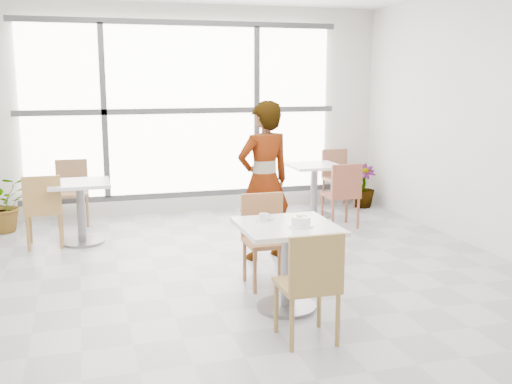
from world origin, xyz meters
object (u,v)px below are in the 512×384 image
object	(u,v)px
oatmeal_bowl	(301,221)
plant_right	(363,186)
chair_near	(311,280)
bg_table_right	(314,183)
bg_table_left	(81,203)
bg_chair_right_far	(337,174)
main_table	(287,250)
plant_left	(4,204)
person	(264,181)
coffee_cup	(264,218)
bg_chair_left_far	(72,187)
bg_chair_left_near	(43,206)
bg_chair_right_near	(343,191)
chair_far	(265,233)

from	to	relation	value
oatmeal_bowl	plant_right	distance (m)	4.40
chair_near	bg_table_right	world-z (taller)	chair_near
bg_table_left	bg_chair_right_far	xyz separation A→B (m)	(3.83, 1.13, 0.01)
main_table	plant_left	distance (m)	4.40
person	bg_table_right	world-z (taller)	person
coffee_cup	bg_chair_left_far	world-z (taller)	bg_chair_left_far
oatmeal_bowl	bg_chair_left_near	size ratio (longest dim) A/B	0.24
person	main_table	bearing A→B (deg)	66.92
main_table	bg_chair_left_near	bearing A→B (deg)	129.29
person	bg_chair_right_near	size ratio (longest dim) A/B	1.99
chair_near	coffee_cup	distance (m)	0.92
bg_chair_right_far	plant_left	size ratio (longest dim) A/B	1.20
chair_far	bg_chair_right_far	distance (m)	3.77
coffee_cup	chair_far	bearing A→B (deg)	71.59
bg_chair_left_near	chair_far	bearing A→B (deg)	138.33
plant_left	plant_right	world-z (taller)	plant_left
bg_chair_right_far	bg_table_right	bearing A→B (deg)	-136.74
chair_near	person	world-z (taller)	person
plant_left	bg_table_left	bearing A→B (deg)	-41.55
bg_table_left	bg_table_right	xyz separation A→B (m)	(3.22, 0.55, 0.00)
main_table	bg_table_right	distance (m)	3.57
oatmeal_bowl	bg_table_left	xyz separation A→B (m)	(-1.77, 2.77, -0.31)
bg_chair_left_near	bg_chair_right_far	xyz separation A→B (m)	(4.25, 1.23, 0.00)
main_table	bg_chair_right_far	world-z (taller)	bg_chair_right_far
bg_chair_right_near	plant_right	bearing A→B (deg)	-127.17
plant_left	plant_right	bearing A→B (deg)	0.52
chair_near	coffee_cup	xyz separation A→B (m)	(-0.09, 0.87, 0.28)
chair_near	coffee_cup	size ratio (longest dim) A/B	5.47
oatmeal_bowl	bg_chair_right_near	size ratio (longest dim) A/B	0.24
main_table	chair_far	xyz separation A→B (m)	(0.02, 0.68, -0.02)
oatmeal_bowl	bg_chair_right_near	world-z (taller)	bg_chair_right_near
person	bg_chair_right_far	world-z (taller)	person
bg_table_right	person	bearing A→B (deg)	-126.36
bg_table_left	plant_left	xyz separation A→B (m)	(-0.96, 0.85, -0.12)
coffee_cup	bg_chair_right_far	size ratio (longest dim) A/B	0.18
bg_table_right	bg_chair_left_far	distance (m)	3.36
oatmeal_bowl	person	size ratio (longest dim) A/B	0.12
chair_far	person	distance (m)	0.89
main_table	bg_chair_right_far	size ratio (longest dim) A/B	0.92
person	bg_chair_right_near	xyz separation A→B (m)	(1.39, 0.98, -0.36)
chair_near	person	bearing A→B (deg)	-98.04
coffee_cup	plant_left	bearing A→B (deg)	126.52
coffee_cup	person	size ratio (longest dim) A/B	0.09
bg_chair_right_near	bg_chair_right_far	size ratio (longest dim) A/B	1.00
chair_far	bg_chair_left_near	bearing A→B (deg)	138.33
person	bg_table_right	size ratio (longest dim) A/B	2.31
oatmeal_bowl	person	bearing A→B (deg)	84.17
main_table	bg_chair_left_far	world-z (taller)	bg_chair_left_far
person	bg_table_right	xyz separation A→B (m)	(1.29, 1.76, -0.38)
person	bg_table_right	distance (m)	2.21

